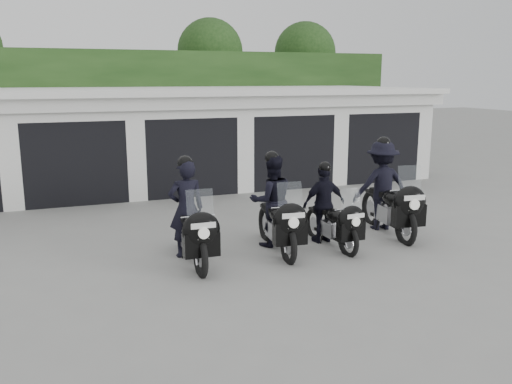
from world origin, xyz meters
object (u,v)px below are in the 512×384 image
object	(u,v)px
police_bike_c	(328,209)
police_bike_d	(385,191)
police_bike_a	(190,220)
police_bike_b	(275,207)

from	to	relation	value
police_bike_c	police_bike_d	distance (m)	1.68
police_bike_c	police_bike_a	bearing A→B (deg)	178.25
police_bike_b	police_bike_d	xyz separation A→B (m)	(2.71, 0.28, 0.07)
police_bike_a	police_bike_c	distance (m)	2.83
police_bike_c	police_bike_b	bearing A→B (deg)	170.05
police_bike_a	police_bike_c	world-z (taller)	police_bike_a
police_bike_b	police_bike_c	bearing A→B (deg)	-1.79
police_bike_b	police_bike_d	size ratio (longest dim) A/B	0.93
police_bike_a	police_bike_b	world-z (taller)	police_bike_a
police_bike_c	police_bike_d	world-z (taller)	police_bike_d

